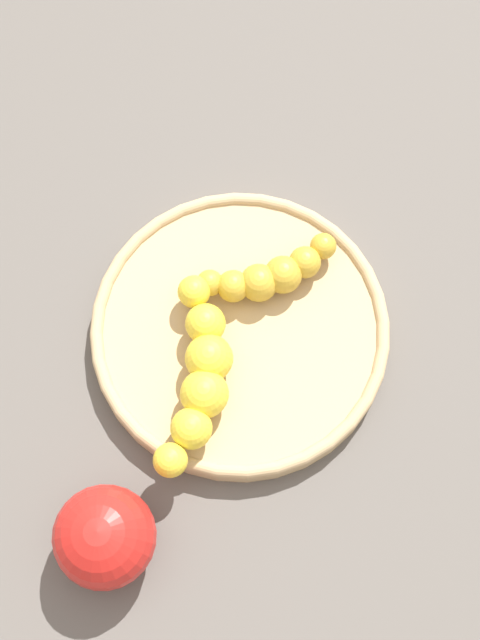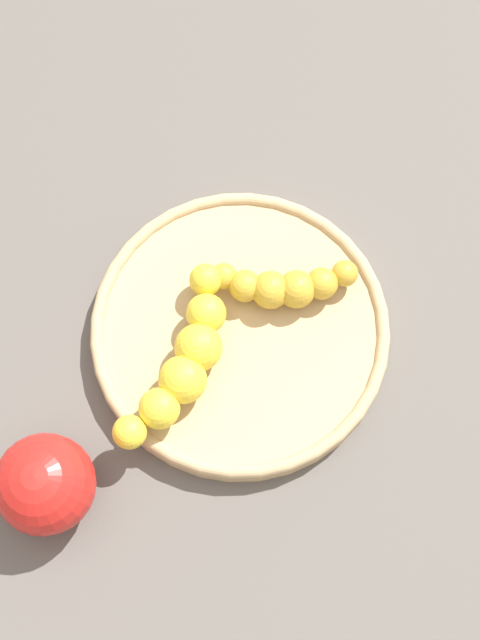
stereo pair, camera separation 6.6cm
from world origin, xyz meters
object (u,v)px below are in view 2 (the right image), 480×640
object	(u,v)px
banana_yellow	(184,361)
banana_spotted	(283,286)
apple_red	(45,484)
fruit_bowl	(240,331)

from	to	relation	value
banana_yellow	banana_spotted	xyz separation A→B (m)	(0.09, 0.03, -0.00)
banana_yellow	apple_red	bearing A→B (deg)	-112.55
banana_spotted	apple_red	distance (m)	0.23
fruit_bowl	apple_red	distance (m)	0.18
fruit_bowl	apple_red	world-z (taller)	apple_red
banana_spotted	apple_red	world-z (taller)	apple_red
fruit_bowl	apple_red	bearing A→B (deg)	-156.98
fruit_bowl	banana_spotted	xyz separation A→B (m)	(0.04, 0.02, 0.02)
banana_spotted	banana_yellow	bearing A→B (deg)	-52.49
banana_spotted	fruit_bowl	bearing A→B (deg)	-50.41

